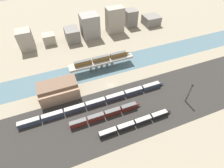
# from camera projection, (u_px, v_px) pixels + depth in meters

# --- Properties ---
(ground_plane) EXTENTS (400.00, 400.00, 0.00)m
(ground_plane) POSITION_uv_depth(u_px,v_px,m) (111.00, 85.00, 123.19)
(ground_plane) COLOR gray
(railbed_yard) EXTENTS (280.00, 42.00, 0.01)m
(railbed_yard) POSITION_uv_depth(u_px,v_px,m) (125.00, 111.00, 107.50)
(railbed_yard) COLOR #282623
(railbed_yard) RESTS_ON ground
(river_water) EXTENTS (320.00, 21.65, 0.01)m
(river_water) POSITION_uv_depth(u_px,v_px,m) (102.00, 68.00, 136.23)
(river_water) COLOR #47606B
(river_water) RESTS_ON ground
(bridge) EXTENTS (49.58, 7.74, 7.28)m
(bridge) POSITION_uv_depth(u_px,v_px,m) (101.00, 62.00, 132.06)
(bridge) COLOR gray
(bridge) RESTS_ON ground
(train_on_bridge) EXTENTS (44.75, 2.68, 3.72)m
(train_on_bridge) POSITION_uv_depth(u_px,v_px,m) (103.00, 58.00, 130.06)
(train_on_bridge) COLOR brown
(train_on_bridge) RESTS_ON bridge
(train_yard_near) EXTENTS (46.22, 2.87, 3.44)m
(train_yard_near) POSITION_uv_depth(u_px,v_px,m) (137.00, 122.00, 99.82)
(train_yard_near) COLOR black
(train_yard_near) RESTS_ON ground
(train_yard_mid) EXTENTS (44.91, 2.82, 4.16)m
(train_yard_mid) POSITION_uv_depth(u_px,v_px,m) (106.00, 114.00, 103.34)
(train_yard_mid) COLOR #5B1E19
(train_yard_mid) RESTS_ON ground
(train_yard_far) EXTENTS (96.69, 3.03, 3.75)m
(train_yard_far) POSITION_uv_depth(u_px,v_px,m) (98.00, 102.00, 110.10)
(train_yard_far) COLOR #2D384C
(train_yard_far) RESTS_ON ground
(warehouse_building) EXTENTS (24.87, 15.99, 11.15)m
(warehouse_building) POSITION_uv_depth(u_px,v_px,m) (58.00, 90.00, 112.79)
(warehouse_building) COLOR #937056
(warehouse_building) RESTS_ON ground
(signal_tower) EXTENTS (1.00, 0.93, 15.28)m
(signal_tower) POSITION_uv_depth(u_px,v_px,m) (189.00, 93.00, 107.56)
(signal_tower) COLOR #4C4C51
(signal_tower) RESTS_ON ground
(city_block_far_left) EXTENTS (12.15, 11.54, 17.41)m
(city_block_far_left) POSITION_uv_depth(u_px,v_px,m) (26.00, 40.00, 148.77)
(city_block_far_left) COLOR gray
(city_block_far_left) RESTS_ON ground
(city_block_left) EXTENTS (10.57, 9.49, 8.81)m
(city_block_left) POSITION_uv_depth(u_px,v_px,m) (49.00, 39.00, 158.11)
(city_block_left) COLOR gray
(city_block_left) RESTS_ON ground
(city_block_center) EXTENTS (12.33, 15.26, 11.72)m
(city_block_center) POSITION_uv_depth(u_px,v_px,m) (72.00, 35.00, 160.42)
(city_block_center) COLOR slate
(city_block_center) RESTS_ON ground
(city_block_right) EXTENTS (16.21, 14.42, 21.30)m
(city_block_right) POSITION_uv_depth(u_px,v_px,m) (90.00, 26.00, 162.35)
(city_block_right) COLOR gray
(city_block_right) RESTS_ON ground
(city_block_far_right) EXTENTS (16.57, 9.71, 23.85)m
(city_block_far_right) POSITION_uv_depth(u_px,v_px,m) (115.00, 20.00, 167.86)
(city_block_far_right) COLOR gray
(city_block_far_right) RESTS_ON ground
(city_block_tall) EXTENTS (11.74, 11.02, 16.52)m
(city_block_tall) POSITION_uv_depth(u_px,v_px,m) (130.00, 18.00, 179.15)
(city_block_tall) COLOR slate
(city_block_tall) RESTS_ON ground
(city_block_low) EXTENTS (16.11, 14.81, 9.21)m
(city_block_low) POSITION_uv_depth(u_px,v_px,m) (151.00, 20.00, 183.73)
(city_block_low) COLOR slate
(city_block_low) RESTS_ON ground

